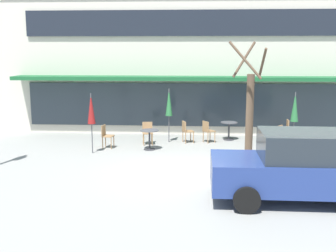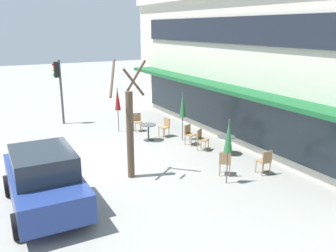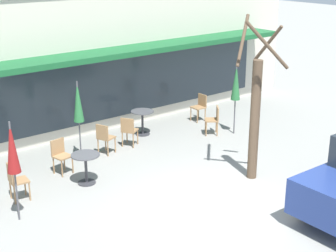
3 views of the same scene
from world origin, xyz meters
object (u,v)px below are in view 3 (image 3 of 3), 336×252
Objects in this scene: cafe_table_near_wall at (142,119)px; cafe_chair_0 at (200,105)px; patio_umbrella_corner_open at (12,148)px; cafe_chair_1 at (214,118)px; patio_umbrella_cream_folded at (78,102)px; street_tree at (255,111)px; patio_umbrella_green_folded at (236,83)px; cafe_chair_3 at (129,129)px; cafe_table_streetside at (86,164)px; cafe_chair_2 at (15,179)px; cafe_chair_5 at (105,137)px; cafe_chair_4 at (61,154)px.

cafe_chair_0 is at bearing -1.75° from cafe_table_near_wall.
patio_umbrella_corner_open is 2.47× the size of cafe_chair_1.
street_tree is at bearing -53.21° from patio_umbrella_cream_folded.
patio_umbrella_cream_folded is at bearing 166.79° from patio_umbrella_green_folded.
street_tree is at bearing -72.18° from cafe_chair_3.
patio_umbrella_cream_folded is (0.65, 1.42, 1.11)m from cafe_table_streetside.
cafe_chair_0 is at bearing 19.45° from cafe_table_streetside.
cafe_chair_0 is 1.42m from cafe_chair_1.
cafe_table_streetside is 0.85× the size of cafe_chair_0.
cafe_chair_2 is (0.33, 0.88, -1.10)m from patio_umbrella_corner_open.
patio_umbrella_green_folded is (2.28, -1.70, 1.11)m from cafe_table_near_wall.
patio_umbrella_corner_open reaches higher than cafe_chair_5.
patio_umbrella_cream_folded is 0.55× the size of street_tree.
cafe_chair_4 is at bearing -170.24° from cafe_chair_0.
cafe_chair_4 reaches higher than cafe_table_near_wall.
cafe_chair_3 is at bearing 26.11° from patio_umbrella_corner_open.
patio_umbrella_corner_open is 8.00m from cafe_chair_0.
patio_umbrella_corner_open is at bearing -161.46° from cafe_table_streetside.
cafe_chair_4 is 5.00m from street_tree.
cafe_chair_3 is 2.46m from cafe_chair_4.
cafe_table_streetside is 0.85× the size of cafe_chair_3.
cafe_table_streetside is 0.19× the size of street_tree.
cafe_table_streetside is 0.97m from cafe_chair_4.
cafe_chair_1 is at bearing 148.44° from patio_umbrella_green_folded.
cafe_chair_0 is (2.31, -0.07, 0.01)m from cafe_table_near_wall.
cafe_chair_0 is at bearing 6.05° from patio_umbrella_cream_folded.
cafe_table_near_wall is 0.19× the size of street_tree.
cafe_table_streetside is 0.85× the size of cafe_chair_5.
cafe_table_streetside is at bearing -160.55° from cafe_chair_0.
cafe_chair_3 is at bearing -0.26° from patio_umbrella_cream_folded.
patio_umbrella_green_folded is 7.21m from cafe_chair_2.
street_tree reaches higher than cafe_table_near_wall.
cafe_table_streetside is at bearing -135.74° from cafe_chair_5.
cafe_chair_5 is (0.72, -0.08, -1.10)m from patio_umbrella_cream_folded.
cafe_chair_2 and cafe_chair_3 have the same top height.
cafe_chair_1 is (4.22, -0.78, -1.10)m from patio_umbrella_cream_folded.
cafe_chair_3 is at bearing 107.82° from street_tree.
patio_umbrella_green_folded is at bearing -19.23° from cafe_chair_3.
cafe_chair_4 is at bearing 176.33° from cafe_chair_1.
cafe_chair_0 and cafe_chair_3 have the same top height.
patio_umbrella_green_folded is 4.33m from cafe_chair_5.
cafe_table_streetside is at bearing -176.88° from patio_umbrella_green_folded.
street_tree is (1.19, -3.70, 1.22)m from cafe_chair_3.
patio_umbrella_green_folded is 2.47× the size of cafe_chair_1.
cafe_chair_4 is 0.22× the size of street_tree.
cafe_table_streetside is 5.78m from cafe_chair_0.
cafe_table_streetside is 2.42m from patio_umbrella_corner_open.
cafe_chair_2 is at bearing -179.21° from patio_umbrella_green_folded.
patio_umbrella_corner_open is (-2.68, -2.10, 0.00)m from patio_umbrella_cream_folded.
cafe_chair_3 is at bearing 32.25° from cafe_table_streetside.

